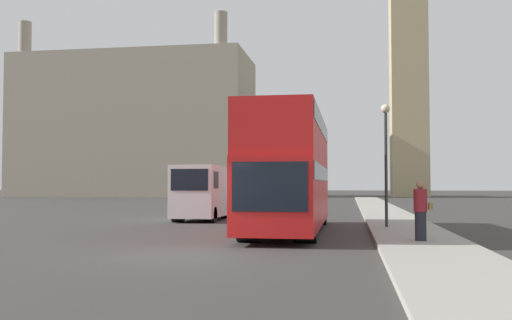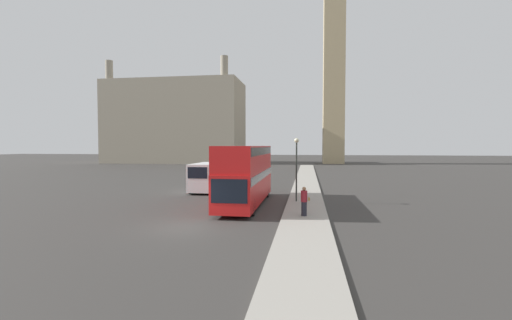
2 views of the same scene
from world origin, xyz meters
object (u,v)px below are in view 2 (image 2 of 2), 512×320
Objects in this scene: red_double_decker_bus at (246,172)px; parked_sedan at (234,174)px; street_lamp at (296,159)px; clock_tower at (334,4)px; pedestrian at (304,201)px; white_van at (206,177)px.

red_double_decker_bus reaches higher than parked_sedan.
clock_tower is at bearing 83.28° from street_lamp.
pedestrian reaches higher than parked_sedan.
street_lamp reaches higher than pedestrian.
white_van is at bearing -90.81° from parked_sedan.
white_van is 1.11× the size of street_lamp.
pedestrian is at bearing -43.83° from red_double_decker_bus.
pedestrian is at bearing -83.17° from street_lamp.
red_double_decker_bus is 6.27m from pedestrian.
white_van is 14.41m from pedestrian.
pedestrian is at bearing -67.55° from parked_sedan.
parked_sedan is at bearing -109.88° from clock_tower.
red_double_decker_bus is 2.10× the size of white_van.
pedestrian is (-6.56, -66.77, -38.43)m from clock_tower.
white_van is 10.53m from street_lamp.
pedestrian is 0.37× the size of street_lamp.
pedestrian is 24.55m from parked_sedan.
red_double_decker_bus is 8.40m from white_van.
clock_tower reaches higher than parked_sedan.
pedestrian is 6.04m from street_lamp.
white_van is at bearing 149.23° from street_lamp.
street_lamp reaches higher than red_double_decker_bus.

